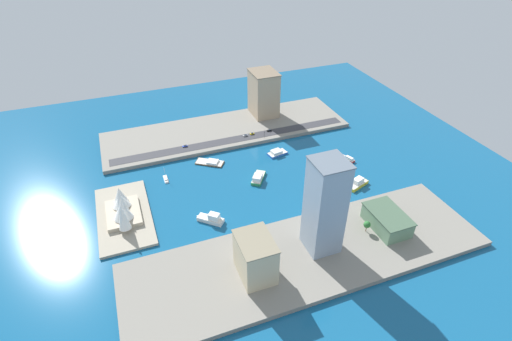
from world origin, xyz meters
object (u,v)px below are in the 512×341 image
object	(u,v)px
apartment_midrise_tan	(264,93)
traffic_light_waterfront	(264,134)
ferry_white_commuter	(211,219)
terminal_long_green	(387,220)
barge_flat_brown	(210,162)
office_block_beige	(255,257)
ferry_green_doubledeck	(258,178)
hatchback_blue	(185,146)
taxi_yellow_cab	(252,134)
tugboat_red	(348,159)
ferry_yellow_fast	(357,183)
catamaran_blue	(277,153)
tower_tall_glass	(325,207)
sailboat_small_white	(166,179)
sedan_silver	(245,135)
suv_black	(269,130)
opera_landmark	(122,207)

from	to	relation	value
apartment_midrise_tan	traffic_light_waterfront	world-z (taller)	apartment_midrise_tan
ferry_white_commuter	terminal_long_green	world-z (taller)	terminal_long_green
barge_flat_brown	office_block_beige	xyz separation A→B (m)	(-132.34, 7.64, 16.36)
ferry_green_doubledeck	office_block_beige	world-z (taller)	office_block_beige
hatchback_blue	taxi_yellow_cab	bearing A→B (deg)	-90.36
barge_flat_brown	apartment_midrise_tan	world-z (taller)	apartment_midrise_tan
tugboat_red	ferry_yellow_fast	distance (m)	37.93
tugboat_red	barge_flat_brown	bearing A→B (deg)	71.76
terminal_long_green	traffic_light_waterfront	bearing A→B (deg)	12.84
ferry_yellow_fast	traffic_light_waterfront	size ratio (longest dim) A/B	3.44
traffic_light_waterfront	taxi_yellow_cab	bearing A→B (deg)	41.43
catamaran_blue	office_block_beige	world-z (taller)	office_block_beige
terminal_long_green	barge_flat_brown	bearing A→B (deg)	36.24
office_block_beige	tower_tall_glass	world-z (taller)	tower_tall_glass
sailboat_small_white	ferry_yellow_fast	distance (m)	157.43
tugboat_red	catamaran_blue	bearing A→B (deg)	60.88
sailboat_small_white	tower_tall_glass	xyz separation A→B (m)	(-114.93, -82.02, 35.95)
terminal_long_green	office_block_beige	world-z (taller)	office_block_beige
sedan_silver	suv_black	xyz separation A→B (m)	(1.02, -25.44, 0.04)
ferry_white_commuter	tower_tall_glass	world-z (taller)	tower_tall_glass
apartment_midrise_tan	taxi_yellow_cab	xyz separation A→B (m)	(-37.72, 26.85, -22.32)
opera_landmark	tugboat_red	bearing A→B (deg)	-87.63
opera_landmark	sedan_silver	bearing A→B (deg)	-58.16
sailboat_small_white	terminal_long_green	world-z (taller)	terminal_long_green
ferry_yellow_fast	taxi_yellow_cab	size ratio (longest dim) A/B	5.26
sailboat_small_white	opera_landmark	world-z (taller)	opera_landmark
ferry_white_commuter	sedan_silver	bearing A→B (deg)	-31.40
sailboat_small_white	taxi_yellow_cab	bearing A→B (deg)	-66.29
office_block_beige	opera_landmark	world-z (taller)	office_block_beige
ferry_yellow_fast	catamaran_blue	size ratio (longest dim) A/B	1.14
barge_flat_brown	catamaran_blue	bearing A→B (deg)	-96.90
barge_flat_brown	tugboat_red	bearing A→B (deg)	-108.24
tugboat_red	apartment_midrise_tan	world-z (taller)	apartment_midrise_tan
sailboat_small_white	hatchback_blue	world-z (taller)	sailboat_small_white
sedan_silver	tower_tall_glass	bearing A→B (deg)	179.21
ferry_white_commuter	hatchback_blue	bearing A→B (deg)	-2.05
office_block_beige	ferry_green_doubledeck	bearing A→B (deg)	-22.01
tower_tall_glass	hatchback_blue	world-z (taller)	tower_tall_glass
catamaran_blue	office_block_beige	size ratio (longest dim) A/B	0.70
suv_black	traffic_light_waterfront	bearing A→B (deg)	137.82
office_block_beige	sedan_silver	distance (m)	169.23
tugboat_red	sedan_silver	distance (m)	99.69
catamaran_blue	ferry_yellow_fast	bearing A→B (deg)	-147.66
ferry_yellow_fast	apartment_midrise_tan	xyz separation A→B (m)	(141.14, 25.80, 24.43)
ferry_yellow_fast	apartment_midrise_tan	distance (m)	145.54
barge_flat_brown	suv_black	world-z (taller)	suv_black
ferry_white_commuter	tower_tall_glass	bearing A→B (deg)	-130.77
ferry_white_commuter	apartment_midrise_tan	world-z (taller)	apartment_midrise_tan
barge_flat_brown	ferry_yellow_fast	bearing A→B (deg)	-125.64
taxi_yellow_cab	catamaran_blue	bearing A→B (deg)	-164.03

